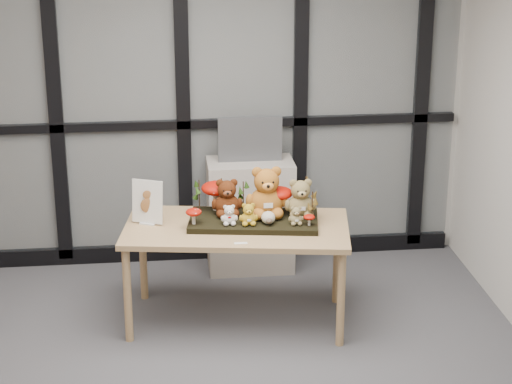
{
  "coord_description": "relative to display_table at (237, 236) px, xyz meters",
  "views": [
    {
      "loc": [
        0.25,
        -4.01,
        2.81
      ],
      "look_at": [
        0.85,
        1.37,
        0.9
      ],
      "focal_mm": 65.0,
      "sensor_mm": 36.0,
      "label": 1
    }
  ],
  "objects": [
    {
      "name": "sprig_green_mid_left",
      "position": [
        -0.08,
        0.22,
        0.21
      ],
      "size": [
        0.05,
        0.05,
        0.21
      ],
      "primitive_type": null,
      "color": "#12340C",
      "rests_on": "diorama_tray"
    },
    {
      "name": "mushroom_back_left",
      "position": [
        -0.11,
        0.22,
        0.21
      ],
      "size": [
        0.19,
        0.19,
        0.21
      ],
      "primitive_type": null,
      "color": "#A20F05",
      "rests_on": "diorama_tray"
    },
    {
      "name": "monitor",
      "position": [
        0.18,
        0.86,
        0.39
      ],
      "size": [
        0.45,
        0.05,
        0.32
      ],
      "color": "#4D5054",
      "rests_on": "cabinet"
    },
    {
      "name": "bear_brown_medium",
      "position": [
        -0.05,
        0.12,
        0.23
      ],
      "size": [
        0.23,
        0.21,
        0.26
      ],
      "primitive_type": null,
      "rotation": [
        0.0,
        0.0,
        -0.15
      ],
      "color": "#4B1F0B",
      "rests_on": "diorama_tray"
    },
    {
      "name": "sign_holder",
      "position": [
        -0.55,
        0.1,
        0.2
      ],
      "size": [
        0.2,
        0.11,
        0.29
      ],
      "rotation": [
        0.0,
        0.0,
        -0.39
      ],
      "color": "silver",
      "rests_on": "display_table"
    },
    {
      "name": "label_card",
      "position": [
        0.0,
        -0.29,
        0.07
      ],
      "size": [
        0.08,
        0.03,
        0.0
      ],
      "primitive_type": "cube",
      "color": "white",
      "rests_on": "display_table"
    },
    {
      "name": "diorama_tray",
      "position": [
        0.11,
        0.04,
        0.09
      ],
      "size": [
        0.86,
        0.53,
        0.04
      ],
      "primitive_type": "cube",
      "rotation": [
        0.0,
        0.0,
        -0.15
      ],
      "color": "black",
      "rests_on": "display_table"
    },
    {
      "name": "sprig_green_centre",
      "position": [
        0.06,
        0.2,
        0.2
      ],
      "size": [
        0.05,
        0.05,
        0.19
      ],
      "primitive_type": null,
      "color": "#12340C",
      "rests_on": "diorama_tray"
    },
    {
      "name": "cabinet",
      "position": [
        0.18,
        0.84,
        -0.18
      ],
      "size": [
        0.62,
        0.36,
        0.82
      ],
      "primitive_type": "cube",
      "color": "#AAA297",
      "rests_on": "floor"
    },
    {
      "name": "glass_partition",
      "position": [
        -0.73,
        1.06,
        0.82
      ],
      "size": [
        4.9,
        0.06,
        2.78
      ],
      "color": "#2D383F",
      "rests_on": "floor"
    },
    {
      "name": "mushroom_front_right",
      "position": [
        0.44,
        -0.13,
        0.14
      ],
      "size": [
        0.07,
        0.07,
        0.08
      ],
      "primitive_type": null,
      "color": "#A20F05",
      "rests_on": "diorama_tray"
    },
    {
      "name": "display_table",
      "position": [
        0.0,
        0.0,
        0.0
      ],
      "size": [
        1.5,
        0.91,
        0.66
      ],
      "rotation": [
        0.0,
        0.0,
        -0.15
      ],
      "color": "tan",
      "rests_on": "floor"
    },
    {
      "name": "bear_white_bow",
      "position": [
        -0.05,
        -0.05,
        0.17
      ],
      "size": [
        0.12,
        0.11,
        0.14
      ],
      "primitive_type": null,
      "rotation": [
        0.0,
        0.0,
        -0.15
      ],
      "color": "silver",
      "rests_on": "diorama_tray"
    },
    {
      "name": "mushroom_back_right",
      "position": [
        0.29,
        0.11,
        0.2
      ],
      "size": [
        0.17,
        0.17,
        0.19
      ],
      "primitive_type": null,
      "color": "#A20F05",
      "rests_on": "diorama_tray"
    },
    {
      "name": "mushroom_front_left",
      "position": [
        -0.27,
        -0.02,
        0.16
      ],
      "size": [
        0.1,
        0.1,
        0.11
      ],
      "primitive_type": null,
      "color": "#A20F05",
      "rests_on": "diorama_tray"
    },
    {
      "name": "sprig_dry_far_right",
      "position": [
        0.45,
        0.07,
        0.23
      ],
      "size": [
        0.05,
        0.05,
        0.25
      ],
      "primitive_type": null,
      "color": "brown",
      "rests_on": "diorama_tray"
    },
    {
      "name": "bear_pooh_yellow",
      "position": [
        0.2,
        0.09,
        0.28
      ],
      "size": [
        0.31,
        0.28,
        0.36
      ],
      "primitive_type": null,
      "rotation": [
        0.0,
        0.0,
        -0.15
      ],
      "color": "#AE6620",
      "rests_on": "diorama_tray"
    },
    {
      "name": "plush_cream_hedgehog",
      "position": [
        0.19,
        -0.07,
        0.15
      ],
      "size": [
        0.08,
        0.07,
        0.09
      ],
      "primitive_type": null,
      "rotation": [
        0.0,
        0.0,
        -0.15
      ],
      "color": "beige",
      "rests_on": "diorama_tray"
    },
    {
      "name": "bear_small_yellow",
      "position": [
        0.07,
        -0.07,
        0.18
      ],
      "size": [
        0.13,
        0.12,
        0.15
      ],
      "primitive_type": null,
      "rotation": [
        0.0,
        0.0,
        -0.15
      ],
      "color": "gold",
      "rests_on": "diorama_tray"
    },
    {
      "name": "sprig_dry_mid_right",
      "position": [
        0.48,
        -0.04,
        0.2
      ],
      "size": [
        0.05,
        0.05,
        0.19
      ],
      "primitive_type": null,
      "color": "brown",
      "rests_on": "diorama_tray"
    },
    {
      "name": "bear_beige_small",
      "position": [
        0.36,
        -0.09,
        0.17
      ],
      "size": [
        0.11,
        0.1,
        0.13
      ],
      "primitive_type": null,
      "rotation": [
        0.0,
        0.0,
        -0.15
      ],
      "color": "olive",
      "rests_on": "diorama_tray"
    },
    {
      "name": "room_shell",
      "position": [
        -0.73,
        -1.41,
        1.09
      ],
      "size": [
        5.0,
        5.0,
        5.0
      ],
      "color": "beige",
      "rests_on": "floor"
    },
    {
      "name": "bear_tan_back",
      "position": [
        0.41,
        0.04,
        0.24
      ],
      "size": [
        0.23,
        0.22,
        0.27
      ],
      "primitive_type": null,
      "rotation": [
        0.0,
        0.0,
        -0.15
      ],
      "color": "olive",
      "rests_on": "diorama_tray"
    },
    {
      "name": "sprig_green_far_left",
      "position": [
        -0.22,
        0.19,
        0.21
      ],
      "size": [
        0.05,
        0.05,
        0.22
      ],
      "primitive_type": null,
      "color": "#12340C",
      "rests_on": "diorama_tray"
    }
  ]
}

